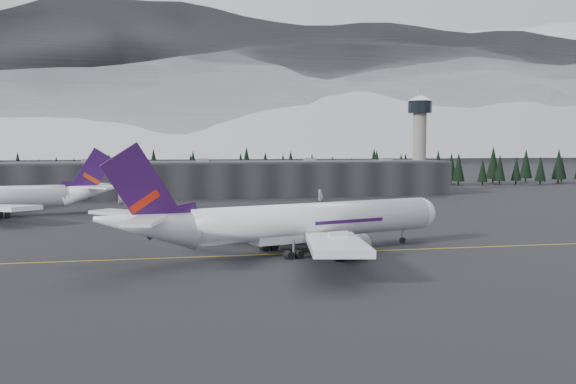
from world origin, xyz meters
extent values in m
plane|color=black|center=(0.00, 0.00, 0.00)|extent=(1400.00, 1400.00, 0.00)
cube|color=gold|center=(0.00, -2.00, 0.01)|extent=(400.00, 0.40, 0.02)
cube|color=black|center=(0.00, 125.00, 6.00)|extent=(160.00, 30.00, 12.00)
cube|color=#333335|center=(0.00, 125.00, 12.30)|extent=(160.00, 30.00, 0.60)
cylinder|color=gray|center=(75.00, 128.00, 16.00)|extent=(5.20, 5.20, 32.00)
cylinder|color=black|center=(75.00, 128.00, 33.25)|extent=(9.20, 9.20, 4.50)
cone|color=silver|center=(75.00, 128.00, 36.70)|extent=(10.00, 10.00, 2.00)
cube|color=black|center=(0.00, 162.00, 7.50)|extent=(360.00, 20.00, 15.00)
cylinder|color=white|center=(0.91, -0.25, 5.55)|extent=(46.19, 19.30, 6.06)
sphere|color=white|center=(23.12, 6.50, 5.55)|extent=(6.06, 6.06, 6.06)
cone|color=white|center=(-28.07, -9.05, 6.46)|extent=(17.99, 10.73, 8.77)
cube|color=white|center=(-9.44, 12.96, 3.94)|extent=(25.69, 25.74, 2.59)
cylinder|color=gray|center=(-2.03, 9.41, 2.22)|extent=(7.39, 5.58, 3.84)
cube|color=white|center=(-0.34, -16.98, 3.94)|extent=(13.37, 29.31, 2.59)
cylinder|color=gray|center=(3.84, -9.91, 2.22)|extent=(7.39, 5.58, 3.84)
cube|color=#2E0E43|center=(-28.55, -9.20, 11.61)|extent=(12.38, 4.20, 15.03)
cube|color=red|center=(-28.36, -9.14, 10.10)|extent=(4.87, 1.97, 3.70)
cube|color=white|center=(-31.76, -3.84, 7.87)|extent=(11.21, 10.90, 0.50)
cube|color=white|center=(-28.24, -15.43, 7.87)|extent=(6.94, 11.85, 0.50)
cylinder|color=black|center=(19.26, 5.33, 1.51)|extent=(0.50, 0.50, 3.03)
cylinder|color=black|center=(-7.17, 2.05, 1.51)|extent=(0.50, 0.50, 3.03)
cylinder|color=black|center=(-4.53, -6.65, 1.51)|extent=(0.50, 0.50, 3.03)
cone|color=white|center=(-44.16, 72.65, 6.05)|extent=(16.70, 8.74, 8.21)
cube|color=white|center=(-69.34, 82.46, 3.69)|extent=(14.75, 27.55, 2.42)
cube|color=#2E0F48|center=(-43.70, 72.74, 10.87)|extent=(11.83, 2.86, 14.08)
cube|color=#C3380B|center=(-43.89, 72.71, 9.46)|extent=(4.62, 1.44, 3.47)
cube|color=white|center=(-41.17, 67.47, 7.38)|extent=(10.08, 10.61, 0.47)
cube|color=white|center=(-43.45, 78.59, 7.38)|extent=(7.33, 11.21, 0.47)
cylinder|color=black|center=(-64.62, 64.12, 1.42)|extent=(0.47, 0.47, 2.84)
cylinder|color=black|center=(-66.32, 72.46, 1.42)|extent=(0.47, 0.47, 2.84)
imported|color=white|center=(-37.34, 98.70, 0.66)|extent=(3.04, 5.09, 1.32)
imported|color=silver|center=(26.60, 95.55, 0.67)|extent=(4.11, 2.04, 1.35)
camera|label=1|loc=(-26.50, -108.78, 18.79)|focal=40.00mm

